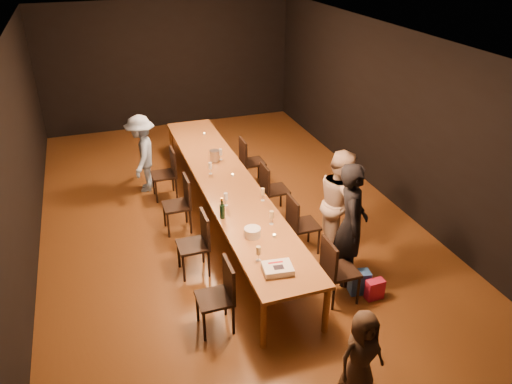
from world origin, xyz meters
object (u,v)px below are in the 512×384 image
object	(u,v)px
chair_right_2	(275,189)
birthday_cake	(278,269)
woman_birthday	(351,224)
woman_tan	(340,202)
chair_left_1	(193,245)
chair_right_1	(304,224)
table	(227,184)
child	(361,354)
chair_right_3	(253,161)
champagne_bottle	(222,208)
ice_bucket	(215,156)
plate_stack	(252,232)
chair_right_0	(341,270)
chair_left_0	(214,298)
man_blue	(142,154)
chair_left_3	(164,174)
chair_left_2	(176,205)

from	to	relation	value
chair_right_2	birthday_cake	xyz separation A→B (m)	(-0.93, -2.51, 0.33)
woman_birthday	woman_tan	size ratio (longest dim) A/B	1.08
chair_left_1	woman_birthday	xyz separation A→B (m)	(2.00, -0.84, 0.43)
chair_right_1	table	bearing A→B (deg)	-144.69
chair_right_2	chair_left_1	size ratio (longest dim) A/B	1.00
child	chair_right_3	bearing A→B (deg)	76.96
chair_right_1	champagne_bottle	xyz separation A→B (m)	(-1.22, 0.11, 0.44)
chair_right_3	chair_left_1	xyz separation A→B (m)	(-1.70, -2.40, 0.00)
table	child	xyz separation A→B (m)	(0.33, -3.83, -0.17)
ice_bucket	plate_stack	bearing A→B (deg)	-93.34
table	chair_right_2	bearing A→B (deg)	0.00
chair_right_1	chair_left_1	world-z (taller)	same
chair_right_0	chair_right_1	distance (m)	1.20
chair_right_1	chair_left_1	xyz separation A→B (m)	(-1.70, 0.00, 0.00)
chair_left_0	woman_tan	distance (m)	2.47
birthday_cake	woman_tan	bearing A→B (deg)	46.02
chair_right_0	ice_bucket	size ratio (longest dim) A/B	4.77
chair_right_3	woman_birthday	distance (m)	3.29
man_blue	chair_left_1	bearing A→B (deg)	21.48
chair_right_1	child	distance (m)	2.68
woman_birthday	ice_bucket	xyz separation A→B (m)	(-1.13, 2.90, -0.04)
chair_left_3	woman_tan	size ratio (longest dim) A/B	0.56
chair_left_3	birthday_cake	xyz separation A→B (m)	(0.77, -3.71, 0.33)
birthday_cake	ice_bucket	xyz separation A→B (m)	(0.11, 3.36, 0.06)
chair_right_3	child	xyz separation A→B (m)	(-0.52, -5.03, 0.07)
chair_left_0	child	size ratio (longest dim) A/B	0.88
chair_right_0	chair_right_2	size ratio (longest dim) A/B	1.00
chair_left_1	chair_left_2	distance (m)	1.20
chair_right_0	chair_left_2	xyz separation A→B (m)	(-1.70, 2.40, 0.00)
chair_right_3	man_blue	size ratio (longest dim) A/B	0.64
woman_tan	birthday_cake	xyz separation A→B (m)	(-1.44, -1.16, -0.03)
chair_left_0	plate_stack	size ratio (longest dim) A/B	4.16
chair_left_2	plate_stack	size ratio (longest dim) A/B	4.16
table	ice_bucket	bearing A→B (deg)	88.39
chair_left_3	woman_tan	xyz separation A→B (m)	(2.21, -2.55, 0.36)
plate_stack	ice_bucket	distance (m)	2.54
ice_bucket	woman_tan	bearing A→B (deg)	-58.88
chair_right_3	chair_left_1	world-z (taller)	same
plate_stack	table	bearing A→B (deg)	85.78
man_blue	child	size ratio (longest dim) A/B	1.37
chair_right_3	man_blue	distance (m)	2.06
chair_right_2	woman_birthday	distance (m)	2.11
chair_left_3	child	xyz separation A→B (m)	(1.18, -5.03, 0.07)
woman_birthday	ice_bucket	bearing A→B (deg)	45.85
man_blue	birthday_cake	distance (m)	4.27
woman_tan	child	bearing A→B (deg)	174.05
woman_tan	plate_stack	distance (m)	1.52
chair_left_3	woman_birthday	xyz separation A→B (m)	(2.00, -3.24, 0.43)
child	chair_right_2	bearing A→B (deg)	75.14
chair_right_3	champagne_bottle	xyz separation A→B (m)	(-1.22, -2.29, 0.44)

